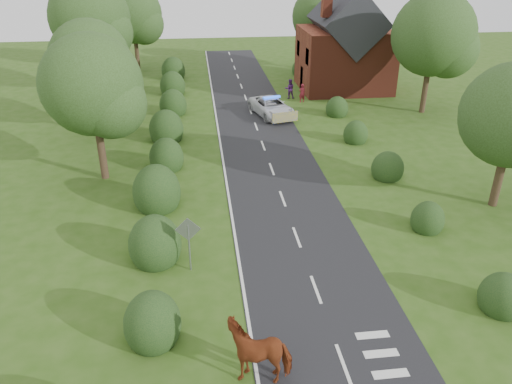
{
  "coord_description": "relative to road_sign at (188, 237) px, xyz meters",
  "views": [
    {
      "loc": [
        -4.34,
        -15.77,
        12.52
      ],
      "look_at": [
        -1.65,
        6.44,
        1.3
      ],
      "focal_mm": 35.0,
      "sensor_mm": 36.0,
      "label": 1
    }
  ],
  "objects": [
    {
      "name": "ground",
      "position": [
        5.0,
        -2.0,
        -1.65
      ],
      "size": [
        120.0,
        120.0,
        0.0
      ],
      "primitive_type": "plane",
      "color": "#2C5012"
    },
    {
      "name": "hedgerow_right",
      "position": [
        11.6,
        9.21,
        -1.1
      ],
      "size": [
        2.1,
        45.78,
        2.1
      ],
      "color": "black",
      "rests_on": "ground"
    },
    {
      "name": "police_van",
      "position": [
        6.56,
        20.58,
        -0.94
      ],
      "size": [
        3.61,
        5.59,
        1.57
      ],
      "rotation": [
        0.0,
        0.0,
        0.26
      ],
      "color": "silver",
      "rests_on": "ground"
    },
    {
      "name": "pedestrian_purple",
      "position": [
        8.91,
        25.33,
        -0.79
      ],
      "size": [
        0.87,
        0.7,
        1.73
      ],
      "primitive_type": "imported",
      "rotation": [
        0.0,
        0.0,
        3.09
      ],
      "color": "#56206D",
      "rests_on": "ground"
    },
    {
      "name": "tree_right_b",
      "position": [
        19.29,
        19.84,
        4.28
      ],
      "size": [
        6.56,
        6.4,
        9.4
      ],
      "color": "#332316",
      "rests_on": "ground"
    },
    {
      "name": "tree_left_a",
      "position": [
        -4.75,
        9.86,
        3.69
      ],
      "size": [
        5.74,
        5.6,
        8.38
      ],
      "color": "#332316",
      "rests_on": "ground"
    },
    {
      "name": "hedgerow_left",
      "position": [
        -1.51,
        9.69,
        -0.91
      ],
      "size": [
        2.75,
        50.41,
        3.0
      ],
      "color": "black",
      "rests_on": "ground"
    },
    {
      "name": "tree_left_d",
      "position": [
        -5.23,
        37.85,
        3.98
      ],
      "size": [
        6.15,
        6.0,
        8.89
      ],
      "color": "#332316",
      "rests_on": "ground"
    },
    {
      "name": "tree_left_c",
      "position": [
        -7.7,
        27.83,
        4.88
      ],
      "size": [
        6.97,
        6.8,
        10.22
      ],
      "color": "#332316",
      "rests_on": "ground"
    },
    {
      "name": "road_markings",
      "position": [
        3.4,
        10.93,
        -1.63
      ],
      "size": [
        4.96,
        70.0,
        0.01
      ],
      "color": "white",
      "rests_on": "road"
    },
    {
      "name": "cow",
      "position": [
        2.2,
        -5.94,
        -0.79
      ],
      "size": [
        2.58,
        1.56,
        1.74
      ],
      "primitive_type": "imported",
      "rotation": [
        0.0,
        0.0,
        -1.69
      ],
      "color": "maroon",
      "rests_on": "ground"
    },
    {
      "name": "tree_left_b",
      "position": [
        -6.25,
        17.86,
        3.39
      ],
      "size": [
        5.74,
        5.6,
        8.07
      ],
      "color": "#332316",
      "rests_on": "ground"
    },
    {
      "name": "road",
      "position": [
        5.0,
        13.0,
        -1.64
      ],
      "size": [
        6.0,
        70.0,
        0.02
      ],
      "primitive_type": "cube",
      "color": "black",
      "rests_on": "ground"
    },
    {
      "name": "road_sign",
      "position": [
        0.0,
        0.0,
        0.0
      ],
      "size": [
        1.06,
        0.08,
        2.53
      ],
      "color": "gray",
      "rests_on": "ground"
    },
    {
      "name": "pedestrian_red",
      "position": [
        9.75,
        23.98,
        -0.84
      ],
      "size": [
        0.68,
        0.54,
        1.62
      ],
      "primitive_type": "imported",
      "rotation": [
        0.0,
        0.0,
        3.43
      ],
      "color": "maroon",
      "rests_on": "ground"
    },
    {
      "name": "house",
      "position": [
        14.49,
        28.0,
        2.13
      ],
      "size": [
        8.0,
        7.4,
        9.17
      ],
      "color": "maroon",
      "rests_on": "ground"
    },
    {
      "name": "tree_right_c",
      "position": [
        14.27,
        35.85,
        3.69
      ],
      "size": [
        6.15,
        6.0,
        8.58
      ],
      "color": "#332316",
      "rests_on": "ground"
    }
  ]
}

